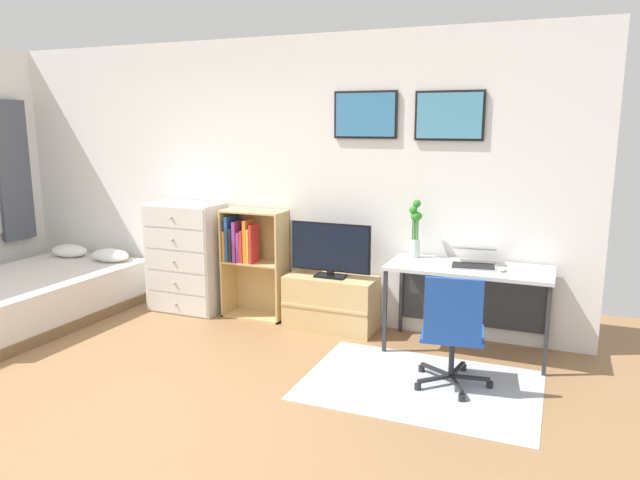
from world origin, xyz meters
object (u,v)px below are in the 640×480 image
at_px(tv_stand, 331,303).
at_px(laptop, 474,258).
at_px(television, 331,251).
at_px(bamboo_vase, 415,228).
at_px(bed, 37,295).
at_px(desk, 470,280).
at_px(computer_mouse, 502,269).
at_px(office_chair, 453,329).
at_px(bookshelf, 250,255).
at_px(dresser, 187,257).

height_order(tv_stand, laptop, laptop).
xyz_separation_m(television, bamboo_vase, (0.76, 0.09, 0.24)).
height_order(bed, bamboo_vase, bamboo_vase).
height_order(desk, computer_mouse, computer_mouse).
bearing_deg(laptop, office_chair, -98.34).
distance_m(tv_stand, computer_mouse, 1.61).
bearing_deg(television, bookshelf, 175.24).
distance_m(bookshelf, computer_mouse, 2.42).
distance_m(desk, office_chair, 0.87).
relative_size(television, computer_mouse, 7.36).
distance_m(bed, laptop, 4.22).
distance_m(dresser, bookshelf, 0.71).
xyz_separation_m(television, office_chair, (1.27, -0.85, -0.30)).
xyz_separation_m(dresser, office_chair, (2.85, -0.85, -0.10)).
bearing_deg(office_chair, bookshelf, 148.89).
relative_size(television, desk, 0.58).
relative_size(bed, bookshelf, 1.89).
xyz_separation_m(bookshelf, desk, (2.14, -0.07, -0.02)).
bearing_deg(office_chair, bamboo_vase, 110.61).
bearing_deg(television, computer_mouse, -4.80).
bearing_deg(desk, bed, -169.13).
height_order(tv_stand, bamboo_vase, bamboo_vase).
bearing_deg(bamboo_vase, bookshelf, -179.32).
height_order(bed, tv_stand, bed).
bearing_deg(tv_stand, computer_mouse, -5.63).
distance_m(television, office_chair, 1.55).
xyz_separation_m(desk, office_chair, (0.01, -0.85, -0.15)).
relative_size(laptop, bamboo_vase, 0.85).
distance_m(bookshelf, television, 0.90).
bearing_deg(bookshelf, bed, -156.39).
xyz_separation_m(dresser, laptop, (2.86, -0.01, 0.25)).
bearing_deg(desk, television, -179.64).
bearing_deg(dresser, office_chair, -16.66).
distance_m(bed, desk, 4.17).
xyz_separation_m(television, laptop, (1.28, -0.01, 0.05)).
bearing_deg(desk, bamboo_vase, 170.30).
distance_m(tv_stand, television, 0.50).
xyz_separation_m(dresser, bamboo_vase, (2.34, 0.09, 0.44)).
height_order(bookshelf, desk, bookshelf).
bearing_deg(desk, dresser, -179.99).
bearing_deg(tv_stand, dresser, -179.46).
relative_size(computer_mouse, bamboo_vase, 0.20).
relative_size(tv_stand, computer_mouse, 8.11).
bearing_deg(bamboo_vase, laptop, -10.81).
relative_size(desk, computer_mouse, 12.77).
bearing_deg(bamboo_vase, office_chair, -61.42).
bearing_deg(bamboo_vase, bed, -166.37).
xyz_separation_m(dresser, television, (1.58, -0.01, 0.20)).
bearing_deg(dresser, bookshelf, 5.40).
distance_m(dresser, laptop, 2.87).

